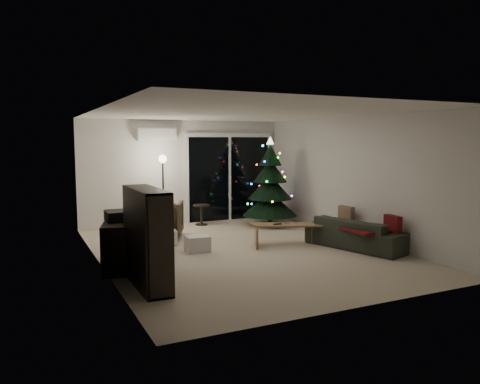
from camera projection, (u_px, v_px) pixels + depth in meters
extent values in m
plane|color=beige|center=(242.00, 251.00, 8.56)|extent=(6.50, 6.50, 0.00)
plane|color=white|center=(242.00, 113.00, 8.29)|extent=(6.50, 6.50, 0.00)
cube|color=silver|center=(184.00, 172.00, 11.34)|extent=(5.00, 0.02, 2.50)
cube|color=silver|center=(362.00, 205.00, 5.51)|extent=(5.00, 0.02, 2.50)
cube|color=silver|center=(99.00, 189.00, 7.36)|extent=(0.02, 6.50, 2.50)
cube|color=silver|center=(353.00, 178.00, 9.50)|extent=(0.02, 6.50, 2.50)
cube|color=black|center=(229.00, 179.00, 11.86)|extent=(2.20, 0.02, 2.10)
cube|color=white|center=(156.00, 135.00, 10.84)|extent=(0.90, 0.22, 0.28)
cube|color=#3F3833|center=(222.00, 218.00, 12.45)|extent=(2.60, 1.00, 0.10)
cube|color=white|center=(216.00, 196.00, 12.75)|extent=(2.20, 0.06, 1.00)
cube|color=black|center=(119.00, 244.00, 7.39)|extent=(0.75, 1.28, 0.75)
cube|color=black|center=(118.00, 216.00, 7.34)|extent=(0.38, 0.45, 0.16)
imported|color=#4A3C2D|center=(162.00, 219.00, 9.74)|extent=(1.09, 1.10, 0.77)
cube|color=beige|center=(156.00, 234.00, 8.91)|extent=(0.62, 0.62, 0.46)
cube|color=silver|center=(166.00, 238.00, 8.99)|extent=(0.44, 0.36, 0.29)
cube|color=silver|center=(198.00, 244.00, 8.46)|extent=(0.42, 0.32, 0.29)
cylinder|color=black|center=(201.00, 215.00, 11.17)|extent=(0.48, 0.48, 0.49)
cylinder|color=black|center=(163.00, 194.00, 10.47)|extent=(0.26, 0.26, 1.63)
imported|color=black|center=(357.00, 233.00, 8.77)|extent=(1.26, 2.06, 0.56)
cube|color=#450F0A|center=(353.00, 227.00, 8.71)|extent=(0.60, 1.39, 0.05)
cube|color=#866B54|center=(346.00, 215.00, 9.43)|extent=(0.14, 0.38, 0.37)
cube|color=#450F0A|center=(393.00, 226.00, 8.26)|extent=(0.14, 0.38, 0.37)
cube|color=black|center=(278.00, 224.00, 8.97)|extent=(0.16, 0.05, 0.02)
cube|color=slate|center=(287.00, 223.00, 9.12)|extent=(0.15, 0.09, 0.02)
cone|color=black|center=(270.00, 181.00, 11.04)|extent=(1.40, 1.40, 2.10)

